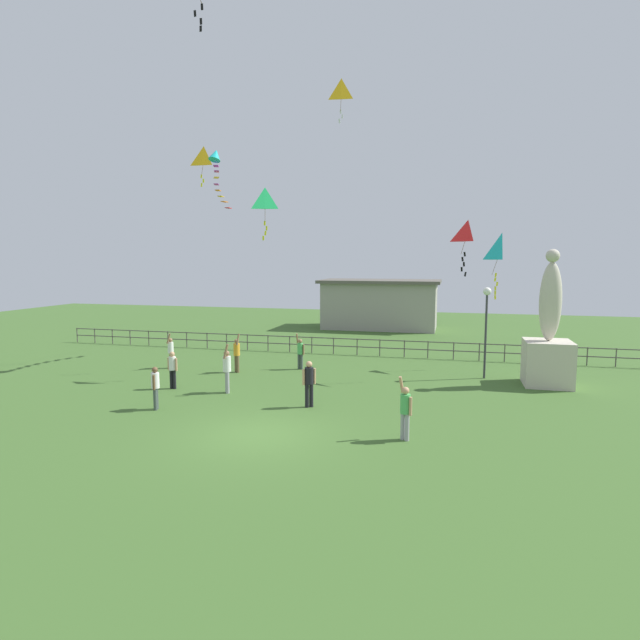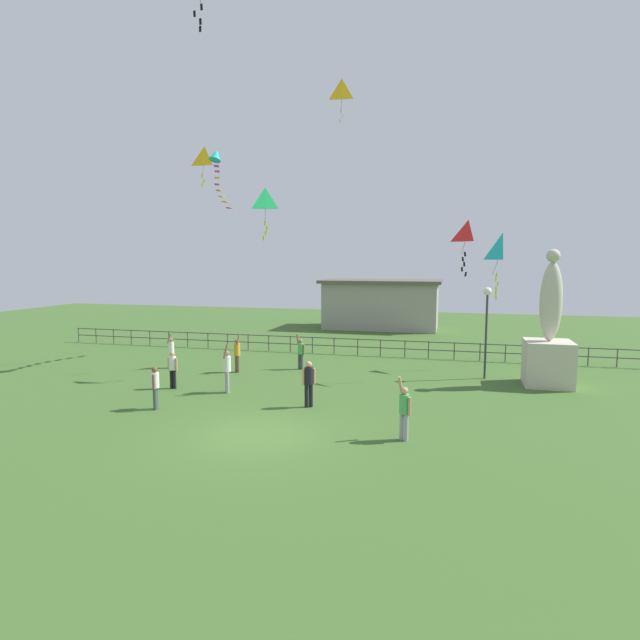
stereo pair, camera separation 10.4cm
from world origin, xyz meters
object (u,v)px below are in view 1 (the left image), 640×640
kite_2 (501,250)px  statue_monument (548,346)px  person_1 (309,381)px  person_3 (155,385)px  person_7 (237,353)px  person_2 (227,368)px  person_6 (173,367)px  person_0 (300,351)px  kite_0 (341,91)px  streamer_kite (216,159)px  kite_3 (468,234)px  lamppost (486,312)px  person_4 (171,350)px  kite_1 (204,158)px  person_5 (405,409)px  kite_5 (265,202)px

kite_2 → statue_monument: bearing=-62.7°
statue_monument → person_1: statue_monument is taller
person_3 → person_7: size_ratio=0.82×
kite_2 → person_2: bearing=-143.8°
person_1 → person_6: (-6.24, 1.21, -0.08)m
person_0 → kite_0: bearing=41.8°
person_2 → person_0: bearing=73.0°
person_7 → streamer_kite: size_ratio=0.46×
person_1 → person_2: 3.94m
person_0 → kite_3: kite_3 is taller
lamppost → person_3: bearing=-145.3°
person_3 → person_0: bearing=69.0°
streamer_kite → person_4: bearing=-140.0°
person_1 → kite_0: (-0.52, 7.76, 12.45)m
lamppost → kite_2: bearing=74.6°
kite_0 → kite_1: bearing=179.3°
person_2 → kite_1: (-4.15, 6.69, 9.65)m
statue_monument → kite_1: (-16.88, 2.09, 8.99)m
person_5 → person_6: size_ratio=1.21×
person_3 → kite_0: bearing=63.4°
kite_0 → kite_3: size_ratio=0.86×
person_7 → person_4: bearing=179.1°
lamppost → streamer_kite: (-13.03, 0.05, 7.26)m
statue_monument → kite_5: bearing=-175.1°
person_3 → person_6: 3.05m
person_6 → person_2: bearing=-1.2°
kite_5 → statue_monument: bearing=4.9°
kite_3 → streamer_kite: 12.69m
lamppost → kite_1: (-14.36, 1.41, 7.64)m
streamer_kite → kite_5: bearing=-29.1°
kite_1 → person_5: bearing=-42.1°
person_5 → kite_0: bearing=112.1°
person_5 → streamer_kite: (-10.27, 9.14, 9.34)m
statue_monument → person_0: size_ratio=3.29×
kite_5 → streamer_kite: size_ratio=0.56×
person_2 → person_3: person_2 is taller
person_7 → person_2: bearing=-72.3°
person_2 → kite_5: 7.78m
lamppost → kite_2: 3.98m
statue_monument → kite_3: size_ratio=2.37×
statue_monument → person_1: (-8.97, -5.76, -0.70)m
person_1 → person_7: (-4.94, 4.83, -0.03)m
person_0 → kite_3: (7.73, 0.03, 5.59)m
streamer_kite → person_0: bearing=-3.0°
person_4 → streamer_kite: (1.91, 1.60, 9.41)m
person_5 → kite_5: 12.35m
person_3 → person_1: bearing=17.6°
person_5 → kite_0: 16.79m
person_2 → kite_0: (3.24, 6.60, 12.41)m
kite_0 → person_2: bearing=-116.2°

